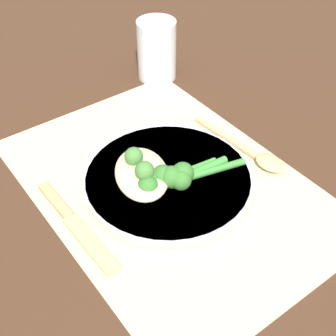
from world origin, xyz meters
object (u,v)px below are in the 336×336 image
at_px(broccoli_stalk_right, 173,175).
at_px(water_glass, 157,50).
at_px(chicken_fillet, 142,174).
at_px(plate, 168,179).
at_px(broccoli_stalk_front, 152,181).
at_px(spoon, 259,156).
at_px(knife, 74,223).
at_px(broccoli_stalk_rear, 185,175).

relative_size(broccoli_stalk_right, water_glass, 1.03).
distance_m(chicken_fillet, broccoli_stalk_right, 0.04).
bearing_deg(plate, broccoli_stalk_front, 101.92).
bearing_deg(water_glass, spoon, 176.03).
distance_m(spoon, water_glass, 0.29).
xyz_separation_m(chicken_fillet, broccoli_stalk_right, (-0.03, -0.03, 0.00)).
relative_size(broccoli_stalk_front, spoon, 0.72).
relative_size(broccoli_stalk_front, water_glass, 1.18).
height_order(plate, knife, plate).
bearing_deg(spoon, broccoli_stalk_front, -14.69).
bearing_deg(broccoli_stalk_right, plate, -2.26).
relative_size(plate, water_glass, 2.18).
xyz_separation_m(broccoli_stalk_right, water_glass, (0.27, -0.16, 0.02)).
bearing_deg(knife, water_glass, -142.86).
xyz_separation_m(plate, knife, (0.01, 0.14, -0.01)).
bearing_deg(knife, chicken_fillet, -178.76).
xyz_separation_m(plate, water_glass, (0.25, -0.16, 0.04)).
xyz_separation_m(chicken_fillet, broccoli_stalk_rear, (-0.04, -0.04, 0.00)).
bearing_deg(broccoli_stalk_front, broccoli_stalk_right, -98.49).
bearing_deg(water_glass, chicken_fillet, 140.49).
distance_m(broccoli_stalk_front, broccoli_stalk_rear, 0.05).
bearing_deg(chicken_fillet, broccoli_stalk_rear, -131.32).
bearing_deg(plate, spoon, -105.02).
relative_size(broccoli_stalk_front, knife, 0.70).
relative_size(broccoli_stalk_rear, spoon, 0.66).
xyz_separation_m(knife, water_glass, (0.24, -0.30, 0.05)).
height_order(broccoli_stalk_rear, knife, broccoli_stalk_rear).
distance_m(broccoli_stalk_right, knife, 0.15).
height_order(chicken_fillet, broccoli_stalk_front, broccoli_stalk_front).
relative_size(spoon, water_glass, 1.65).
bearing_deg(broccoli_stalk_right, knife, 85.00).
bearing_deg(broccoli_stalk_rear, broccoli_stalk_right, 69.90).
height_order(chicken_fillet, knife, chicken_fillet).
bearing_deg(water_glass, broccoli_stalk_right, 148.53).
xyz_separation_m(plate, spoon, (-0.04, -0.14, -0.00)).
xyz_separation_m(broccoli_stalk_front, broccoli_stalk_right, (-0.01, -0.03, 0.00)).
bearing_deg(chicken_fillet, water_glass, -39.51).
bearing_deg(chicken_fillet, broccoli_stalk_right, -133.96).
bearing_deg(chicken_fillet, spoon, -106.98).
xyz_separation_m(plate, broccoli_stalk_right, (-0.01, 0.00, 0.02)).
distance_m(knife, water_glass, 0.39).
distance_m(broccoli_stalk_rear, water_glass, 0.31).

